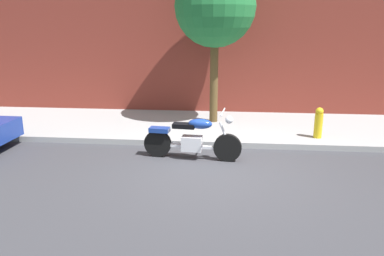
# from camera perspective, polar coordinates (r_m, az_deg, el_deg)

# --- Properties ---
(ground_plane) EXTENTS (60.00, 60.00, 0.00)m
(ground_plane) POSITION_cam_1_polar(r_m,az_deg,el_deg) (7.87, 3.15, -6.31)
(ground_plane) COLOR #38383D
(sidewalk) EXTENTS (20.95, 3.32, 0.14)m
(sidewalk) POSITION_cam_1_polar(r_m,az_deg,el_deg) (10.84, 3.87, 0.17)
(sidewalk) COLOR #989898
(sidewalk) RESTS_ON ground
(motorcycle) EXTENTS (2.17, 0.70, 1.10)m
(motorcycle) POSITION_cam_1_polar(r_m,az_deg,el_deg) (8.38, -0.01, -1.63)
(motorcycle) COLOR black
(motorcycle) RESTS_ON ground
(street_tree) EXTENTS (2.21, 2.21, 4.44)m
(street_tree) POSITION_cam_1_polar(r_m,az_deg,el_deg) (10.83, 3.44, 17.48)
(street_tree) COLOR brown
(street_tree) RESTS_ON ground
(fire_hydrant) EXTENTS (0.20, 0.20, 0.91)m
(fire_hydrant) POSITION_cam_1_polar(r_m,az_deg,el_deg) (9.98, 18.23, 0.38)
(fire_hydrant) COLOR gold
(fire_hydrant) RESTS_ON ground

